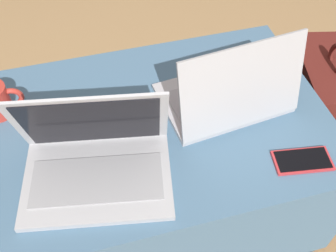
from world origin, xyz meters
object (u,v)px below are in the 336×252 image
(cell_phone, at_px, (302,161))
(backpack, at_px, (317,111))
(laptop_far, at_px, (228,94))
(laptop_near, at_px, (96,160))

(cell_phone, height_order, backpack, backpack)
(laptop_far, relative_size, backpack, 0.72)
(laptop_near, relative_size, backpack, 0.78)
(laptop_far, xyz_separation_m, cell_phone, (0.12, -0.23, -0.05))
(laptop_near, xyz_separation_m, laptop_far, (0.39, 0.12, 0.00))
(laptop_far, xyz_separation_m, backpack, (0.43, 0.11, -0.31))
(laptop_far, bearing_deg, backpack, -172.20)
(laptop_near, height_order, cell_phone, laptop_near)
(laptop_near, xyz_separation_m, cell_phone, (0.50, -0.11, -0.05))
(laptop_near, bearing_deg, laptop_far, 28.09)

